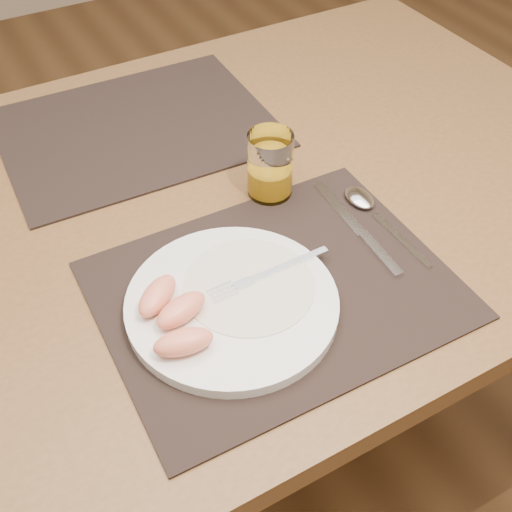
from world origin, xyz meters
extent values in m
plane|color=brown|center=(0.00, 0.00, 0.00)|extent=(5.00, 5.00, 0.00)
cube|color=brown|center=(0.00, 0.00, 0.73)|extent=(1.40, 0.90, 0.04)
cylinder|color=brown|center=(0.62, 0.37, 0.35)|extent=(0.06, 0.06, 0.71)
cube|color=black|center=(0.00, -0.22, 0.75)|extent=(0.46, 0.36, 0.00)
cube|color=black|center=(-0.02, 0.22, 0.75)|extent=(0.46, 0.36, 0.00)
cylinder|color=white|center=(-0.07, -0.22, 0.76)|extent=(0.27, 0.27, 0.02)
cylinder|color=white|center=(-0.04, -0.21, 0.77)|extent=(0.17, 0.17, 0.00)
cube|color=silver|center=(0.03, -0.21, 0.77)|extent=(0.12, 0.01, 0.00)
cube|color=silver|center=(-0.04, -0.21, 0.77)|extent=(0.03, 0.01, 0.00)
cube|color=silver|center=(-0.07, -0.21, 0.77)|extent=(0.03, 0.02, 0.00)
cube|color=silver|center=(0.16, -0.13, 0.76)|extent=(0.02, 0.13, 0.00)
cube|color=silver|center=(0.15, -0.24, 0.76)|extent=(0.02, 0.09, 0.01)
cube|color=silver|center=(0.20, -0.23, 0.76)|extent=(0.01, 0.13, 0.00)
ellipsoid|color=silver|center=(0.20, -0.13, 0.76)|extent=(0.04, 0.06, 0.01)
cylinder|color=white|center=(0.09, -0.04, 0.81)|extent=(0.07, 0.07, 0.10)
cylinder|color=orange|center=(0.09, -0.04, 0.78)|extent=(0.06, 0.06, 0.04)
ellipsoid|color=#F68964|center=(-0.15, -0.26, 0.78)|extent=(0.08, 0.05, 0.03)
ellipsoid|color=#F68964|center=(-0.13, -0.22, 0.78)|extent=(0.08, 0.05, 0.03)
ellipsoid|color=#F68964|center=(-0.15, -0.18, 0.78)|extent=(0.08, 0.07, 0.03)
camera|label=1|loc=(-0.30, -0.70, 1.38)|focal=45.00mm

